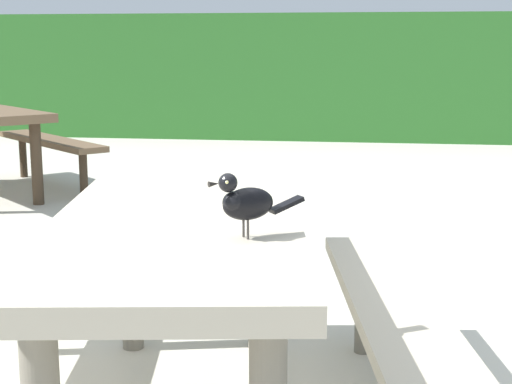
{
  "coord_description": "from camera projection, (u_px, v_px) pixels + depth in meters",
  "views": [
    {
      "loc": [
        0.71,
        -2.26,
        1.26
      ],
      "look_at": [
        0.39,
        -0.08,
        0.84
      ],
      "focal_mm": 53.86,
      "sensor_mm": 36.0,
      "label": 1
    }
  ],
  "objects": [
    {
      "name": "picnic_table_foreground",
      "position": [
        179.0,
        268.0,
        2.47
      ],
      "size": [
        1.93,
        1.95,
        0.74
      ],
      "color": "#B2A893",
      "rests_on": "ground"
    },
    {
      "name": "hedge_wall",
      "position": [
        318.0,
        76.0,
        10.78
      ],
      "size": [
        28.0,
        1.44,
        1.69
      ],
      "primitive_type": "cube",
      "color": "#2D6B28",
      "rests_on": "ground"
    },
    {
      "name": "bird_grackle",
      "position": [
        245.0,
        202.0,
        2.08
      ],
      "size": [
        0.25,
        0.19,
        0.18
      ],
      "color": "black",
      "rests_on": "picnic_table_foreground"
    }
  ]
}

